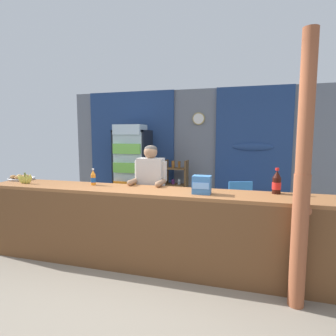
{
  "coord_description": "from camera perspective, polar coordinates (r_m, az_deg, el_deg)",
  "views": [
    {
      "loc": [
        1.08,
        -2.78,
        1.67
      ],
      "look_at": [
        0.06,
        0.78,
        1.23
      ],
      "focal_mm": 29.87,
      "sensor_mm": 36.0,
      "label": 1
    }
  ],
  "objects": [
    {
      "name": "timber_post",
      "position": [
        2.9,
        25.75,
        -2.25
      ],
      "size": [
        0.17,
        0.15,
        2.61
      ],
      "color": "#995133",
      "rests_on": "ground"
    },
    {
      "name": "soda_bottle_cola",
      "position": [
        3.48,
        21.29,
        -2.83
      ],
      "size": [
        0.1,
        0.1,
        0.3
      ],
      "color": "black",
      "rests_on": "stall_counter"
    },
    {
      "name": "stall_counter",
      "position": [
        3.46,
        -3.55,
        -10.88
      ],
      "size": [
        4.66,
        0.59,
        0.99
      ],
      "color": "#935B33",
      "rests_on": "ground"
    },
    {
      "name": "drink_fridge",
      "position": [
        5.88,
        -7.33,
        0.37
      ],
      "size": [
        0.7,
        0.61,
        1.88
      ],
      "color": "black",
      "rests_on": "ground"
    },
    {
      "name": "pastry_tray",
      "position": [
        4.85,
        -27.76,
        -1.8
      ],
      "size": [
        0.39,
        0.39,
        0.07
      ],
      "color": "#BCBCC1",
      "rests_on": "stall_counter"
    },
    {
      "name": "banana_bunch",
      "position": [
        4.41,
        -27.12,
        -2.09
      ],
      "size": [
        0.27,
        0.05,
        0.16
      ],
      "color": "#CCC14C",
      "rests_on": "stall_counter"
    },
    {
      "name": "soda_bottle_orange_soda",
      "position": [
        3.94,
        -15.01,
        -1.99
      ],
      "size": [
        0.07,
        0.07,
        0.23
      ],
      "color": "orange",
      "rests_on": "stall_counter"
    },
    {
      "name": "shopkeeper",
      "position": [
        3.97,
        -3.57,
        -3.65
      ],
      "size": [
        0.48,
        0.42,
        1.53
      ],
      "color": "#28282D",
      "rests_on": "ground"
    },
    {
      "name": "back_wall_curtained",
      "position": [
        6.09,
        5.25,
        3.69
      ],
      "size": [
        5.77,
        0.22,
        2.64
      ],
      "color": "slate",
      "rests_on": "ground"
    },
    {
      "name": "bottle_shelf_rack",
      "position": [
        5.89,
        1.65,
        -3.77
      ],
      "size": [
        0.48,
        0.28,
        1.15
      ],
      "color": "brown",
      "rests_on": "ground"
    },
    {
      "name": "snack_box_biscuit",
      "position": [
        3.26,
        6.89,
        -3.41
      ],
      "size": [
        0.21,
        0.15,
        0.21
      ],
      "color": "#3D75B7",
      "rests_on": "stall_counter"
    },
    {
      "name": "ground_plane",
      "position": [
        4.5,
        1.0,
        -15.05
      ],
      "size": [
        8.17,
        8.17,
        0.0
      ],
      "primitive_type": "plane",
      "color": "gray"
    },
    {
      "name": "plastic_lawn_chair",
      "position": [
        5.26,
        14.09,
        -6.42
      ],
      "size": [
        0.56,
        0.56,
        0.86
      ],
      "color": "#3884D6",
      "rests_on": "ground"
    }
  ]
}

